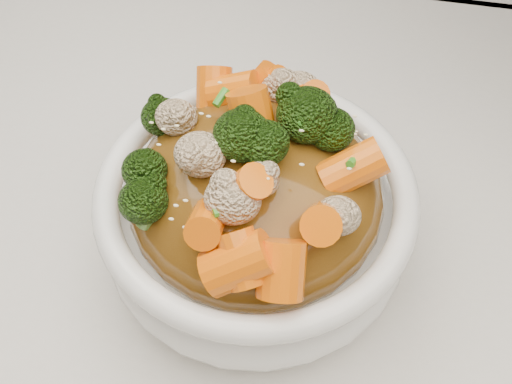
# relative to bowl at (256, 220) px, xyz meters

# --- Properties ---
(tablecloth) EXTENTS (1.20, 0.80, 0.04)m
(tablecloth) POSITION_rel_bowl_xyz_m (-0.05, -0.01, -0.06)
(tablecloth) COLOR silver
(tablecloth) RESTS_ON dining_table
(bowl) EXTENTS (0.30, 0.30, 0.09)m
(bowl) POSITION_rel_bowl_xyz_m (0.00, 0.00, 0.00)
(bowl) COLOR white
(bowl) RESTS_ON tablecloth
(sauce_base) EXTENTS (0.24, 0.24, 0.10)m
(sauce_base) POSITION_rel_bowl_xyz_m (0.00, -0.00, 0.03)
(sauce_base) COLOR #5B380F
(sauce_base) RESTS_ON bowl
(carrots) EXTENTS (0.24, 0.24, 0.05)m
(carrots) POSITION_rel_bowl_xyz_m (0.00, -0.00, 0.10)
(carrots) COLOR orange
(carrots) RESTS_ON sauce_base
(broccoli) EXTENTS (0.24, 0.24, 0.05)m
(broccoli) POSITION_rel_bowl_xyz_m (0.00, -0.00, 0.10)
(broccoli) COLOR black
(broccoli) RESTS_ON sauce_base
(cauliflower) EXTENTS (0.24, 0.24, 0.04)m
(cauliflower) POSITION_rel_bowl_xyz_m (0.00, -0.00, 0.09)
(cauliflower) COLOR beige
(cauliflower) RESTS_ON sauce_base
(scallions) EXTENTS (0.18, 0.18, 0.02)m
(scallions) POSITION_rel_bowl_xyz_m (0.00, -0.00, 0.10)
(scallions) COLOR #307F1D
(scallions) RESTS_ON sauce_base
(sesame_seeds) EXTENTS (0.21, 0.21, 0.01)m
(sesame_seeds) POSITION_rel_bowl_xyz_m (0.00, -0.00, 0.10)
(sesame_seeds) COLOR beige
(sesame_seeds) RESTS_ON sauce_base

